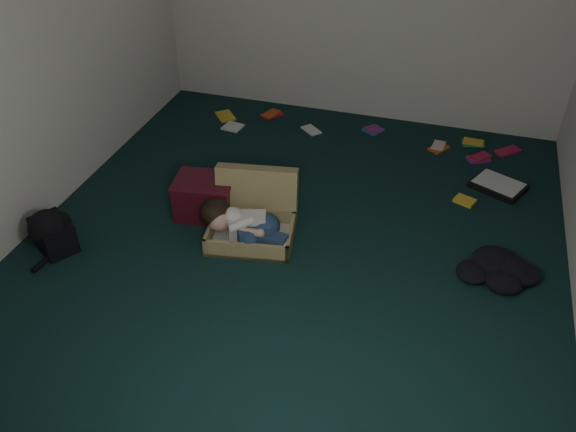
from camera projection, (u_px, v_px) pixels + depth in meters
The scene contains 10 objects.
floor at pixel (294, 242), 4.67m from camera, with size 4.50×4.50×0.00m, color black.
wall_front at pixel (115, 335), 2.17m from camera, with size 4.50×4.50×0.00m, color silver.
wall_left at pixel (28, 49), 4.37m from camera, with size 4.50×4.50×0.00m, color silver.
suitcase at pixel (254, 216), 4.69m from camera, with size 0.74×0.72×0.47m.
person at pixel (244, 224), 4.55m from camera, with size 0.71×0.34×0.29m.
maroon_bin at pixel (205, 197), 4.87m from camera, with size 0.51×0.43×0.32m.
backpack at pixel (53, 234), 4.54m from camera, with size 0.42×0.34×0.25m, color black, non-canonical shape.
clothing_pile at pixel (497, 268), 4.31m from camera, with size 0.48×0.40×0.15m, color black, non-canonical shape.
paper_tray at pixel (498, 185), 5.25m from camera, with size 0.52×0.47×0.06m.
book_scatter at pixel (383, 144), 5.86m from camera, with size 3.04×1.26×0.02m.
Camera 1 is at (1.03, -3.50, 2.92)m, focal length 38.00 mm.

